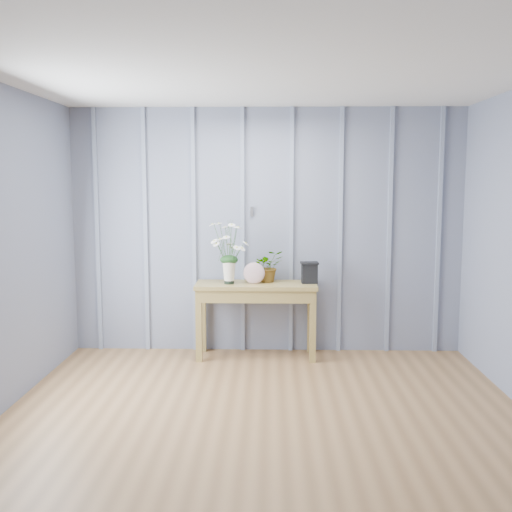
{
  "coord_description": "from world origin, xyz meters",
  "views": [
    {
      "loc": [
        0.04,
        -3.88,
        1.76
      ],
      "look_at": [
        -0.1,
        1.94,
        1.03
      ],
      "focal_mm": 42.0,
      "sensor_mm": 36.0,
      "label": 1
    }
  ],
  "objects_px": {
    "sideboard": "(256,295)",
    "carved_box": "(309,272)",
    "felt_disc_vessel": "(254,273)",
    "daisy_vase": "(229,245)"
  },
  "relations": [
    {
      "from": "sideboard",
      "to": "daisy_vase",
      "type": "distance_m",
      "value": 0.57
    },
    {
      "from": "carved_box",
      "to": "felt_disc_vessel",
      "type": "bearing_deg",
      "value": -174.84
    },
    {
      "from": "daisy_vase",
      "to": "carved_box",
      "type": "bearing_deg",
      "value": 3.68
    },
    {
      "from": "sideboard",
      "to": "felt_disc_vessel",
      "type": "height_order",
      "value": "felt_disc_vessel"
    },
    {
      "from": "daisy_vase",
      "to": "carved_box",
      "type": "height_order",
      "value": "daisy_vase"
    },
    {
      "from": "felt_disc_vessel",
      "to": "daisy_vase",
      "type": "bearing_deg",
      "value": -176.47
    },
    {
      "from": "sideboard",
      "to": "carved_box",
      "type": "distance_m",
      "value": 0.58
    },
    {
      "from": "sideboard",
      "to": "daisy_vase",
      "type": "xyz_separation_m",
      "value": [
        -0.27,
        -0.03,
        0.5
      ]
    },
    {
      "from": "daisy_vase",
      "to": "carved_box",
      "type": "relative_size",
      "value": 2.92
    },
    {
      "from": "sideboard",
      "to": "carved_box",
      "type": "xyz_separation_m",
      "value": [
        0.53,
        0.02,
        0.22
      ]
    }
  ]
}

